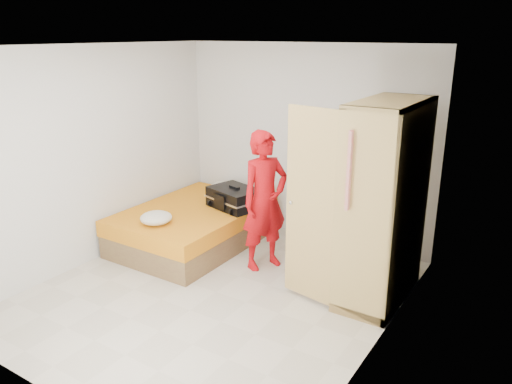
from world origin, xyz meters
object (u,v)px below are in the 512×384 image
Objects in this scene: bed at (193,226)px; person at (265,201)px; wardrobe at (378,208)px; suitcase at (234,198)px; round_cushion at (156,218)px.

person reaches higher than bed.
wardrobe is 2.69× the size of suitcase.
suitcase reaches higher than round_cushion.
round_cushion reaches higher than bed.
wardrobe is 1.26× the size of person.
bed is 0.73m from round_cushion.
suitcase is at bearing 86.20° from person.
wardrobe is 2.13m from suitcase.
bed is at bearing 87.79° from round_cushion.
suitcase reaches higher than bed.
person is at bearing -13.04° from suitcase.
bed is 1.29m from person.
suitcase is (-0.71, 0.39, -0.20)m from person.
wardrobe is at bearing 5.21° from suitcase.
person is 4.33× the size of round_cushion.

